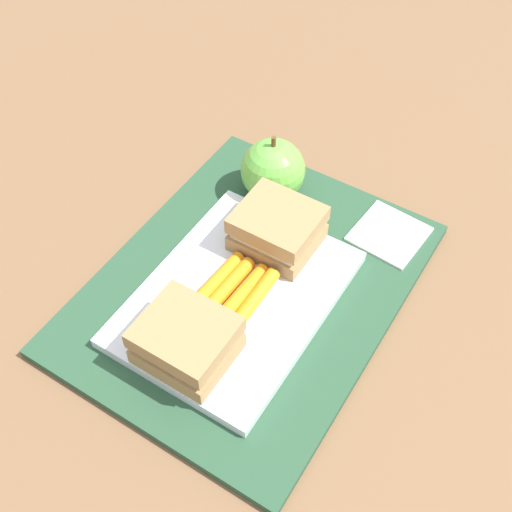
# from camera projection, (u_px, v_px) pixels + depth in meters

# --- Properties ---
(ground_plane) EXTENTS (2.40, 2.40, 0.00)m
(ground_plane) POSITION_uv_depth(u_px,v_px,m) (249.00, 290.00, 0.67)
(ground_plane) COLOR brown
(lunchbag_mat) EXTENTS (0.36, 0.28, 0.01)m
(lunchbag_mat) POSITION_uv_depth(u_px,v_px,m) (249.00, 287.00, 0.67)
(lunchbag_mat) COLOR #284C33
(lunchbag_mat) RESTS_ON ground_plane
(food_tray) EXTENTS (0.23, 0.17, 0.01)m
(food_tray) POSITION_uv_depth(u_px,v_px,m) (236.00, 298.00, 0.64)
(food_tray) COLOR white
(food_tray) RESTS_ON lunchbag_mat
(sandwich_half_left) EXTENTS (0.07, 0.08, 0.04)m
(sandwich_half_left) POSITION_uv_depth(u_px,v_px,m) (186.00, 340.00, 0.58)
(sandwich_half_left) COLOR #9E7A4C
(sandwich_half_left) RESTS_ON food_tray
(sandwich_half_right) EXTENTS (0.07, 0.08, 0.04)m
(sandwich_half_right) POSITION_uv_depth(u_px,v_px,m) (277.00, 228.00, 0.66)
(sandwich_half_right) COLOR #9E7A4C
(sandwich_half_right) RESTS_ON food_tray
(carrot_sticks_bundle) EXTENTS (0.08, 0.06, 0.02)m
(carrot_sticks_bundle) POSITION_uv_depth(u_px,v_px,m) (236.00, 289.00, 0.64)
(carrot_sticks_bundle) COLOR orange
(carrot_sticks_bundle) RESTS_ON food_tray
(apple) EXTENTS (0.07, 0.07, 0.08)m
(apple) POSITION_uv_depth(u_px,v_px,m) (273.00, 170.00, 0.72)
(apple) COLOR #66B742
(apple) RESTS_ON lunchbag_mat
(paper_napkin) EXTENTS (0.08, 0.08, 0.00)m
(paper_napkin) POSITION_uv_depth(u_px,v_px,m) (389.00, 234.00, 0.70)
(paper_napkin) COLOR white
(paper_napkin) RESTS_ON lunchbag_mat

